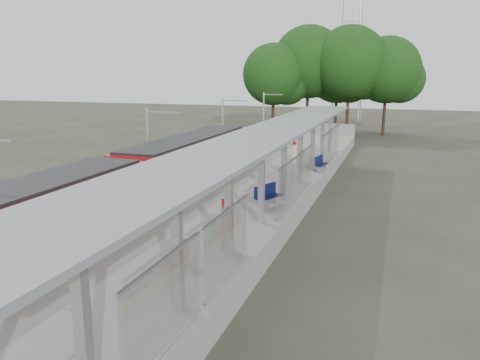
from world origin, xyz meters
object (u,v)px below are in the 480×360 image
object	(u,v)px
train	(125,189)
litter_bin	(180,251)
bench_mid	(267,195)
info_pillar_near	(227,228)
info_pillar_far	(294,154)
bench_far	(321,163)

from	to	relation	value
train	litter_bin	bearing A→B (deg)	-43.33
train	litter_bin	size ratio (longest dim) A/B	28.43
bench_mid	info_pillar_near	world-z (taller)	info_pillar_near
bench_mid	info_pillar_near	xyz separation A→B (m)	(0.17, -6.03, 0.26)
bench_mid	info_pillar_far	xyz separation A→B (m)	(-1.21, 11.41, 0.11)
litter_bin	bench_far	bearing A→B (deg)	83.64
bench_mid	litter_bin	bearing A→B (deg)	-72.83
bench_mid	info_pillar_near	distance (m)	6.04
bench_far	info_pillar_far	size ratio (longest dim) A/B	0.99
bench_mid	litter_bin	distance (m)	7.88
info_pillar_near	info_pillar_far	xyz separation A→B (m)	(-1.38, 17.44, -0.16)
bench_far	litter_bin	size ratio (longest dim) A/B	1.60
info_pillar_far	litter_bin	xyz separation A→B (m)	(0.36, -19.24, -0.19)
bench_mid	info_pillar_far	world-z (taller)	info_pillar_far
train	info_pillar_far	distance (m)	15.13
info_pillar_far	litter_bin	world-z (taller)	info_pillar_far
train	info_pillar_near	size ratio (longest dim) A/B	14.31
bench_far	info_pillar_far	world-z (taller)	info_pillar_far
train	bench_mid	bearing A→B (deg)	25.71
bench_far	litter_bin	distance (m)	17.18
bench_far	info_pillar_near	size ratio (longest dim) A/B	0.81
train	bench_mid	distance (m)	6.74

